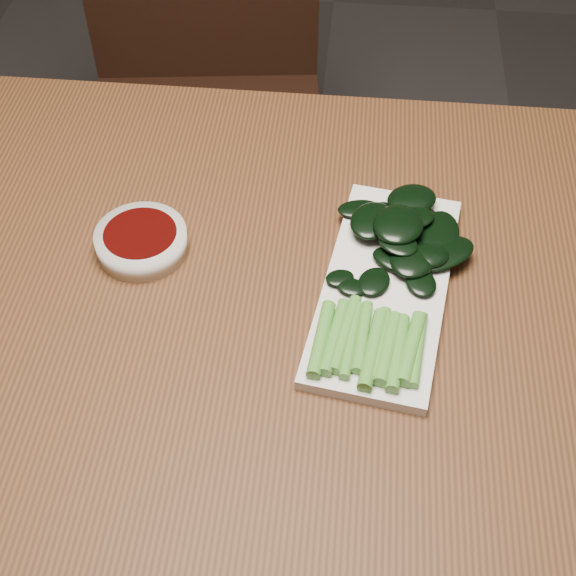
{
  "coord_description": "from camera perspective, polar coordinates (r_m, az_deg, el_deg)",
  "views": [
    {
      "loc": [
        0.09,
        -0.57,
        1.44
      ],
      "look_at": [
        0.04,
        0.02,
        0.76
      ],
      "focal_mm": 50.0,
      "sensor_mm": 36.0,
      "label": 1
    }
  ],
  "objects": [
    {
      "name": "chair_far",
      "position": [
        1.65,
        -5.98,
        13.51
      ],
      "size": [
        0.52,
        0.52,
        0.89
      ],
      "rotation": [
        0.0,
        0.0,
        0.13
      ],
      "color": "black",
      "rests_on": "ground"
    },
    {
      "name": "sauce_bowl",
      "position": [
        0.96,
        -10.38,
        3.32
      ],
      "size": [
        0.11,
        0.11,
        0.03
      ],
      "color": "silver",
      "rests_on": "table"
    },
    {
      "name": "ground",
      "position": [
        1.55,
        -1.47,
        -19.12
      ],
      "size": [
        6.0,
        6.0,
        0.0
      ],
      "primitive_type": "plane",
      "color": "#322F2F",
      "rests_on": "ground"
    },
    {
      "name": "table",
      "position": [
        0.96,
        -2.26,
        -3.78
      ],
      "size": [
        1.4,
        0.8,
        0.75
      ],
      "color": "#4E2C16",
      "rests_on": "ground"
    },
    {
      "name": "serving_plate",
      "position": [
        0.91,
        6.94,
        0.04
      ],
      "size": [
        0.18,
        0.33,
        0.01
      ],
      "rotation": [
        0.0,
        0.0,
        -0.15
      ],
      "color": "silver",
      "rests_on": "table"
    },
    {
      "name": "gai_lan",
      "position": [
        0.91,
        7.62,
        1.54
      ],
      "size": [
        0.19,
        0.31,
        0.03
      ],
      "color": "#509A35",
      "rests_on": "serving_plate"
    }
  ]
}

